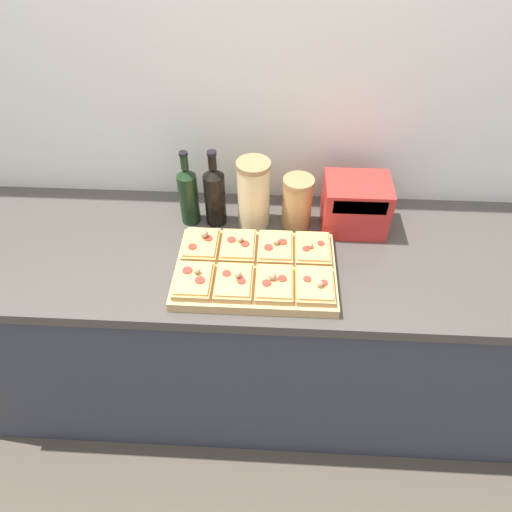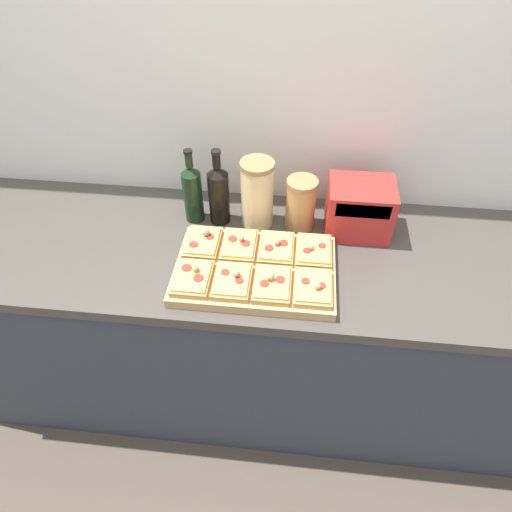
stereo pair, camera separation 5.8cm
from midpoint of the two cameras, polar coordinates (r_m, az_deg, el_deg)
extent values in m
plane|color=#4C4238|center=(2.18, -0.73, -23.08)|extent=(12.00, 12.00, 0.00)
cube|color=silver|center=(1.70, 0.36, 17.59)|extent=(6.00, 0.06, 2.50)
cube|color=#333842|center=(1.96, -0.26, -9.40)|extent=(2.60, 0.64, 0.87)
cube|color=#423D38|center=(1.61, -0.31, 0.22)|extent=(2.63, 0.67, 0.04)
cube|color=tan|center=(1.51, -1.17, -1.84)|extent=(0.52, 0.35, 0.03)
cube|color=tan|center=(1.57, -7.92, 1.32)|extent=(0.12, 0.16, 0.02)
cube|color=#E5A856|center=(1.56, -7.97, 1.70)|extent=(0.10, 0.14, 0.01)
cylinder|color=#AD2D23|center=(1.54, -9.03, 1.15)|extent=(0.03, 0.03, 0.00)
cylinder|color=#AD2D23|center=(1.56, -7.06, 2.20)|extent=(0.03, 0.03, 0.00)
sphere|color=#937A5B|center=(1.56, -7.55, 2.72)|extent=(0.03, 0.03, 0.03)
cube|color=tan|center=(1.55, -3.31, 1.17)|extent=(0.12, 0.16, 0.02)
cube|color=#E5A856|center=(1.54, -3.33, 1.55)|extent=(0.10, 0.14, 0.01)
cylinder|color=#AD2D23|center=(1.55, -4.17, 2.04)|extent=(0.03, 0.03, 0.00)
cylinder|color=#AD2D23|center=(1.53, -2.49, 1.53)|extent=(0.03, 0.03, 0.00)
sphere|color=#937A5B|center=(1.53, -3.06, 2.10)|extent=(0.02, 0.02, 0.02)
cube|color=tan|center=(1.54, 1.37, 1.00)|extent=(0.12, 0.16, 0.02)
cube|color=#E5A856|center=(1.53, 1.38, 1.38)|extent=(0.10, 0.14, 0.01)
cylinder|color=#AD2D23|center=(1.52, 0.46, 1.07)|extent=(0.03, 0.03, 0.00)
cylinder|color=#AD2D23|center=(1.54, 2.27, 1.76)|extent=(0.03, 0.03, 0.00)
sphere|color=#937A5B|center=(1.52, 1.45, 1.76)|extent=(0.02, 0.02, 0.02)
cube|color=tan|center=(1.55, 6.06, 0.82)|extent=(0.12, 0.16, 0.02)
cube|color=#E5A856|center=(1.54, 6.10, 1.20)|extent=(0.10, 0.14, 0.01)
cylinder|color=#AD2D23|center=(1.52, 5.17, 0.90)|extent=(0.02, 0.02, 0.00)
cylinder|color=#AD2D23|center=(1.54, 7.05, 1.58)|extent=(0.02, 0.02, 0.00)
sphere|color=#937A5B|center=(1.52, 5.70, 1.32)|extent=(0.02, 0.02, 0.02)
cube|color=tan|center=(1.45, -8.91, -3.13)|extent=(0.12, 0.16, 0.02)
cube|color=#E5A856|center=(1.44, -8.98, -2.76)|extent=(0.10, 0.14, 0.01)
cylinder|color=#AD2D23|center=(1.46, -9.71, -1.79)|extent=(0.03, 0.03, 0.00)
cylinder|color=#AD2D23|center=(1.43, -8.19, -3.03)|extent=(0.03, 0.03, 0.00)
sphere|color=#937A5B|center=(1.44, -8.55, -1.90)|extent=(0.02, 0.02, 0.02)
cube|color=tan|center=(1.43, -3.94, -3.36)|extent=(0.12, 0.16, 0.02)
cube|color=#E5A856|center=(1.42, -3.97, -2.98)|extent=(0.10, 0.14, 0.01)
cylinder|color=#AD2D23|center=(1.44, -4.87, -2.19)|extent=(0.03, 0.03, 0.00)
cylinder|color=#AD2D23|center=(1.41, -3.03, -3.16)|extent=(0.03, 0.03, 0.00)
sphere|color=#937A5B|center=(1.42, -3.45, -2.33)|extent=(0.02, 0.02, 0.02)
cube|color=tan|center=(1.43, 1.13, -3.57)|extent=(0.12, 0.16, 0.02)
cube|color=#E5A856|center=(1.42, 1.14, -3.18)|extent=(0.10, 0.14, 0.01)
cylinder|color=#AD2D23|center=(1.40, 0.14, -3.41)|extent=(0.03, 0.03, 0.00)
cylinder|color=#AD2D23|center=(1.42, 2.12, -2.84)|extent=(0.03, 0.03, 0.00)
sphere|color=#937A5B|center=(1.41, 0.89, -2.58)|extent=(0.02, 0.02, 0.02)
cube|color=tan|center=(1.43, 6.22, -3.74)|extent=(0.12, 0.16, 0.02)
cube|color=#E5A856|center=(1.42, 6.26, -3.36)|extent=(0.10, 0.14, 0.01)
cylinder|color=#AD2D23|center=(1.42, 5.26, -2.90)|extent=(0.03, 0.03, 0.00)
cylinder|color=#AD2D23|center=(1.41, 7.29, -3.36)|extent=(0.03, 0.03, 0.00)
sphere|color=#937A5B|center=(1.40, 6.84, -3.52)|extent=(0.02, 0.02, 0.02)
cylinder|color=black|center=(1.68, -9.38, 7.04)|extent=(0.07, 0.07, 0.20)
cone|color=black|center=(1.62, -9.84, 10.26)|extent=(0.07, 0.07, 0.03)
cylinder|color=black|center=(1.60, -10.02, 11.48)|extent=(0.03, 0.03, 0.05)
cylinder|color=black|center=(1.58, -10.17, 12.46)|extent=(0.03, 0.03, 0.01)
cylinder|color=black|center=(1.67, -6.14, 7.04)|extent=(0.08, 0.08, 0.20)
cone|color=black|center=(1.60, -6.46, 10.36)|extent=(0.08, 0.08, 0.03)
cylinder|color=black|center=(1.58, -6.58, 11.62)|extent=(0.03, 0.03, 0.05)
cylinder|color=black|center=(1.56, -6.68, 12.64)|extent=(0.03, 0.03, 0.01)
cylinder|color=beige|center=(1.64, -1.34, 7.48)|extent=(0.11, 0.11, 0.24)
cylinder|color=#937047|center=(1.56, -1.42, 11.32)|extent=(0.12, 0.12, 0.02)
cylinder|color=#AD7F4C|center=(1.66, 4.14, 6.43)|extent=(0.11, 0.11, 0.18)
cylinder|color=#937047|center=(1.60, 4.32, 9.25)|extent=(0.11, 0.11, 0.02)
cube|color=red|center=(1.67, 11.30, 6.25)|extent=(0.23, 0.18, 0.19)
cube|color=black|center=(1.57, 11.87, 5.96)|extent=(0.18, 0.01, 0.05)
cube|color=black|center=(1.69, 15.59, 6.26)|extent=(0.02, 0.02, 0.02)
camera|label=1|loc=(0.03, -91.11, -1.08)|focal=32.00mm
camera|label=2|loc=(0.03, 88.89, 1.08)|focal=32.00mm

